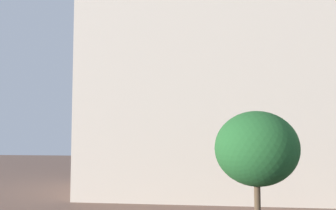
# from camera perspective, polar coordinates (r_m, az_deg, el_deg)

# --- Properties ---
(landmark_building) EXTENTS (23.80, 10.92, 37.49)m
(landmark_building) POSITION_cam_1_polar(r_m,az_deg,el_deg) (30.55, 10.91, 8.29)
(landmark_building) COLOR beige
(landmark_building) RESTS_ON ground_plane
(tree_curb_far) EXTENTS (3.71, 3.71, 5.93)m
(tree_curb_far) POSITION_cam_1_polar(r_m,az_deg,el_deg) (16.38, 14.04, -6.83)
(tree_curb_far) COLOR brown
(tree_curb_far) RESTS_ON ground_plane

